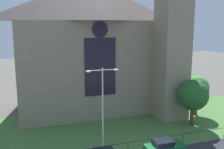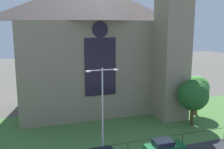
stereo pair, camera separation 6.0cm
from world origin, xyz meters
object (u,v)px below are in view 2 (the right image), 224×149
object	(u,v)px
church_building	(95,45)
tree_right_far	(197,88)
tree_right_near	(193,95)
parked_car_green	(164,147)
streetlamp_near	(103,103)

from	to	relation	value
church_building	tree_right_far	size ratio (longest dim) A/B	4.35
tree_right_near	parked_car_green	world-z (taller)	tree_right_near
tree_right_far	parked_car_green	world-z (taller)	tree_right_far
tree_right_far	parked_car_green	distance (m)	14.67
streetlamp_near	tree_right_far	bearing A→B (deg)	25.14
tree_right_near	streetlamp_near	xyz separation A→B (m)	(-14.02, -4.61, 1.66)
tree_right_near	streetlamp_near	size ratio (longest dim) A/B	0.67
church_building	tree_right_near	size ratio (longest dim) A/B	4.15
tree_right_far	streetlamp_near	distance (m)	18.98
parked_car_green	tree_right_near	bearing A→B (deg)	39.52
tree_right_far	church_building	bearing A→B (deg)	150.35
church_building	streetlamp_near	size ratio (longest dim) A/B	2.79
parked_car_green	church_building	bearing A→B (deg)	100.68
church_building	tree_right_near	xyz separation A→B (m)	(10.42, -11.12, -6.11)
church_building	tree_right_far	distance (m)	16.74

